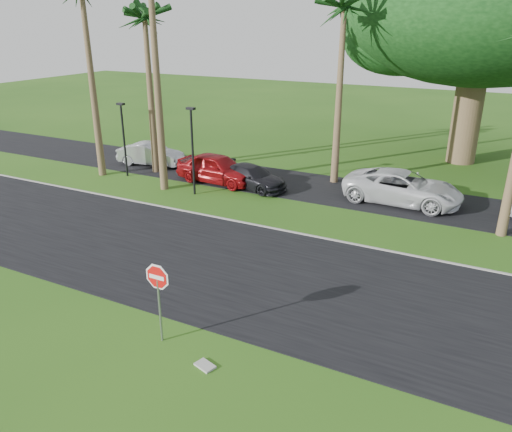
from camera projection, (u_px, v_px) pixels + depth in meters
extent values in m
plane|color=#265014|center=(203.00, 290.00, 17.34)|extent=(120.00, 120.00, 0.00)
cube|color=black|center=(232.00, 266.00, 18.99)|extent=(120.00, 8.00, 0.02)
cube|color=black|center=(325.00, 189.00, 27.69)|extent=(120.00, 5.00, 0.02)
cube|color=gray|center=(276.00, 229.00, 22.34)|extent=(120.00, 0.12, 0.06)
cylinder|color=gray|center=(160.00, 311.00, 14.27)|extent=(0.07, 0.07, 2.00)
cylinder|color=white|center=(157.00, 277.00, 13.87)|extent=(1.05, 0.02, 1.05)
cylinder|color=red|center=(157.00, 277.00, 13.87)|extent=(0.90, 0.02, 0.90)
cube|color=white|center=(157.00, 277.00, 13.87)|extent=(0.50, 0.02, 0.12)
cone|color=brown|center=(92.00, 86.00, 28.37)|extent=(0.44, 0.44, 10.50)
cone|color=brown|center=(151.00, 98.00, 29.24)|extent=(0.44, 0.44, 9.00)
cone|color=brown|center=(157.00, 83.00, 25.66)|extent=(0.44, 0.44, 11.50)
cone|color=brown|center=(339.00, 99.00, 27.20)|extent=(0.44, 0.44, 9.50)
cylinder|color=brown|center=(467.00, 116.00, 31.93)|extent=(1.80, 1.80, 6.00)
ellipsoid|color=black|center=(482.00, 16.00, 29.73)|extent=(16.50, 16.50, 8.25)
cylinder|color=black|center=(124.00, 141.00, 29.30)|extent=(0.12, 0.12, 4.20)
cube|color=black|center=(121.00, 104.00, 28.50)|extent=(0.45, 0.25, 0.12)
cylinder|color=black|center=(193.00, 153.00, 26.09)|extent=(0.12, 0.12, 4.50)
cube|color=black|center=(191.00, 108.00, 25.24)|extent=(0.45, 0.25, 0.12)
imported|color=#9FA1A6|center=(151.00, 155.00, 32.00)|extent=(4.46, 2.13, 1.41)
imported|color=maroon|center=(217.00, 169.00, 28.51)|extent=(5.04, 2.32, 1.67)
imported|color=black|center=(252.00, 177.00, 27.68)|extent=(4.59, 2.69, 1.25)
imported|color=silver|center=(403.00, 188.00, 25.31)|extent=(5.97, 2.88, 1.64)
cube|color=#9C9C94|center=(205.00, 366.00, 13.52)|extent=(0.63, 0.50, 0.06)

